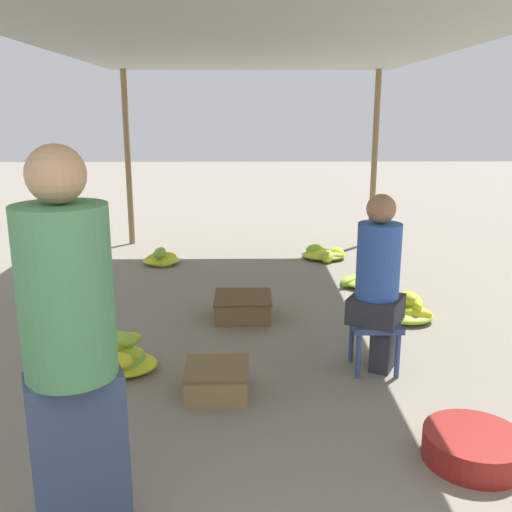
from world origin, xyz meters
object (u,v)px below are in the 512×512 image
Objects in this scene: stool at (375,330)px; banana_pile_left_0 at (125,356)px; basin_black at (474,447)px; crate_near at (217,380)px; vendor_seated at (379,282)px; banana_pile_right_0 at (369,280)px; banana_pile_right_1 at (325,254)px; vendor_foreground at (71,353)px; banana_pile_right_2 at (407,311)px; banana_pile_left_1 at (161,259)px; crate_mid at (243,307)px.

stool is 0.65× the size of banana_pile_left_0.
crate_near reaches higher than basin_black.
vendor_seated is 3.07× the size of crate_near.
banana_pile_right_0 is at bearing 79.27° from vendor_seated.
vendor_foreground is at bearing -109.06° from banana_pile_right_1.
vendor_seated reaches higher than stool.
basin_black is 0.94× the size of banana_pile_left_0.
banana_pile_left_0 is (-1.79, -0.00, -0.54)m from vendor_seated.
banana_pile_right_0 is 1.31× the size of banana_pile_right_2.
banana_pile_left_0 is 0.76m from crate_near.
banana_pile_right_0 is at bearing 78.89° from stool.
vendor_seated is at bearing -116.96° from banana_pile_right_2.
banana_pile_left_0 is at bearing 152.29° from crate_near.
stool reaches higher than basin_black.
banana_pile_left_0 reaches higher than banana_pile_right_1.
banana_pile_right_2 reaches higher than banana_pile_left_1.
stool is at bearing 104.93° from basin_black.
stool is 0.29× the size of vendor_seated.
banana_pile_right_0 is at bearing -73.91° from banana_pile_right_1.
banana_pile_left_1 is at bearing 123.62° from stool.
banana_pile_right_2 is at bearing -38.10° from banana_pile_left_1.
basin_black is 2.51m from crate_mid.
basin_black is at bearing -75.92° from vendor_seated.
banana_pile_right_1 is at bearing 59.64° from banana_pile_left_0.
banana_pile_left_0 is 0.90× the size of banana_pile_right_0.
banana_pile_left_1 is at bearing 119.06° from basin_black.
crate_near is (-1.62, -1.35, 0.01)m from banana_pile_right_2.
crate_mid is (-1.46, 0.08, 0.01)m from banana_pile_right_2.
banana_pile_right_2 reaches higher than banana_pile_right_1.
crate_mid reaches higher than banana_pile_right_0.
banana_pile_right_2 is (2.11, 2.67, -0.79)m from vendor_foreground.
basin_black is 0.91× the size of banana_pile_right_1.
banana_pile_right_2 is at bearing 63.04° from vendor_seated.
banana_pile_left_0 is at bearing 179.88° from stool.
banana_pile_left_0 is at bearing 151.75° from basin_black.
banana_pile_left_1 is 2.11m from crate_mid.
basin_black is at bearing -28.25° from banana_pile_left_0.
banana_pile_right_0 is at bearing 96.48° from banana_pile_right_2.
banana_pile_right_1 is at bearing 6.47° from banana_pile_left_1.
banana_pile_right_1 is at bearing 71.50° from crate_near.
banana_pile_left_0 is (-0.18, 1.68, -0.77)m from vendor_foreground.
banana_pile_right_0 is (0.11, 3.15, -0.02)m from basin_black.
vendor_foreground reaches higher than basin_black.
banana_pile_left_0 is 2.50m from banana_pile_right_2.
vendor_foreground is 4.69m from banana_pile_left_1.
banana_pile_left_1 is 3.14m from banana_pile_right_2.
crate_mid is at bearing 176.74° from banana_pile_right_2.
stool reaches higher than crate_mid.
banana_pile_right_1 is (1.67, 4.84, -0.82)m from vendor_foreground.
vendor_foreground reaches higher than crate_near.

